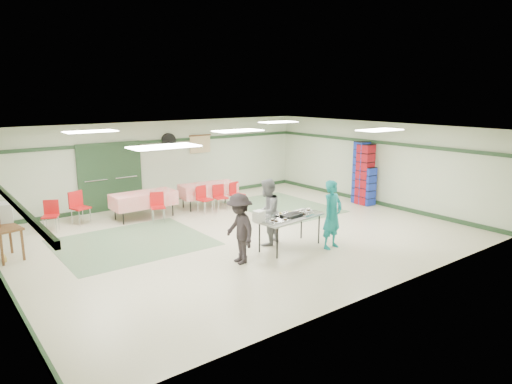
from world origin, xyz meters
TOP-DOWN VIEW (x-y plane):
  - floor at (0.00, 0.00)m, footprint 11.00×11.00m
  - ceiling at (0.00, 0.00)m, footprint 11.00×11.00m
  - wall_back at (0.00, 4.50)m, footprint 11.00×0.00m
  - wall_front at (0.00, -4.50)m, footprint 11.00×0.00m
  - wall_right at (5.50, 0.00)m, footprint 0.00×9.00m
  - trim_back at (0.00, 4.47)m, footprint 11.00×0.06m
  - baseboard_back at (0.00, 4.47)m, footprint 11.00×0.06m
  - baseboard_left at (-5.47, 0.00)m, footprint 0.06×9.00m
  - trim_right at (5.47, 0.00)m, footprint 0.06×9.00m
  - baseboard_right at (5.47, 0.00)m, footprint 0.06×9.00m
  - green_patch_a at (-2.50, 1.00)m, footprint 3.50×3.00m
  - green_patch_b at (2.80, 1.50)m, footprint 2.50×3.50m
  - double_door_left at (-2.20, 4.44)m, footprint 0.90×0.06m
  - double_door_right at (-1.25, 4.44)m, footprint 0.90×0.06m
  - door_frame at (-1.73, 4.42)m, footprint 2.00×0.03m
  - wall_fan at (0.30, 4.44)m, footprint 0.50×0.10m
  - scroll_banner at (1.50, 4.44)m, footprint 0.80×0.02m
  - serving_table at (0.33, -1.64)m, footprint 1.79×0.90m
  - sheet_tray_right at (0.86, -1.65)m, footprint 0.69×0.55m
  - sheet_tray_mid at (0.28, -1.52)m, footprint 0.62×0.50m
  - sheet_tray_left at (-0.19, -1.72)m, footprint 0.66×0.53m
  - baking_pan at (0.32, -1.68)m, footprint 0.51×0.35m
  - foam_box_stack at (-0.52, -1.53)m, footprint 0.25×0.23m
  - volunteer_teal at (1.12, -2.23)m, footprint 0.64×0.46m
  - volunteer_grey at (0.06, -1.10)m, footprint 0.97×0.89m
  - volunteer_dark at (-1.18, -1.71)m, footprint 0.70×1.06m
  - dining_table_a at (0.88, 2.95)m, footprint 1.88×1.00m
  - dining_table_b at (-1.32, 2.95)m, footprint 1.84×0.83m
  - chair_a at (0.94, 2.37)m, footprint 0.42×0.42m
  - chair_b at (0.35, 2.38)m, footprint 0.45×0.45m
  - chair_c at (1.57, 2.37)m, footprint 0.43×0.43m
  - chair_d at (-1.16, 2.37)m, footprint 0.50×0.50m
  - chair_loose_a at (-3.04, 3.43)m, footprint 0.55×0.55m
  - chair_loose_b at (-3.82, 3.22)m, footprint 0.52×0.52m
  - crate_stack_blue_a at (5.15, -0.00)m, footprint 0.40×0.40m
  - crate_stack_red at (5.15, 0.14)m, footprint 0.46×0.46m
  - crate_stack_blue_b at (5.15, 0.32)m, footprint 0.45×0.45m
  - printer_table at (-5.15, 1.59)m, footprint 0.68×0.91m
  - broom at (-5.23, 1.56)m, footprint 0.06×0.24m

SIDE VIEW (x-z plane):
  - floor at x=0.00m, z-range 0.00..0.00m
  - green_patch_a at x=-2.50m, z-range 0.00..0.01m
  - green_patch_b at x=2.80m, z-range 0.00..0.01m
  - baseboard_back at x=0.00m, z-range 0.00..0.12m
  - baseboard_left at x=-5.47m, z-range 0.00..0.12m
  - baseboard_right at x=5.47m, z-range 0.00..0.12m
  - chair_a at x=0.94m, z-range 0.09..0.90m
  - chair_c at x=1.57m, z-range 0.09..0.90m
  - chair_loose_b at x=-3.82m, z-range 0.09..0.92m
  - chair_d at x=-1.16m, z-range 0.09..0.93m
  - chair_b at x=0.35m, z-range 0.09..0.93m
  - dining_table_a at x=0.88m, z-range 0.19..0.95m
  - dining_table_b at x=-1.32m, z-range 0.19..0.95m
  - chair_loose_a at x=-3.04m, z-range 0.11..1.04m
  - crate_stack_blue_a at x=5.15m, z-range 0.00..1.26m
  - printer_table at x=-5.15m, z-range 0.26..1.00m
  - serving_table at x=0.33m, z-range 0.33..1.09m
  - volunteer_dark at x=-1.18m, z-range 0.00..1.53m
  - sheet_tray_right at x=0.86m, z-range 0.76..0.78m
  - sheet_tray_mid at x=0.28m, z-range 0.76..0.78m
  - sheet_tray_left at x=-0.19m, z-range 0.76..0.78m
  - broom at x=-5.23m, z-range 0.03..1.52m
  - baking_pan at x=0.32m, z-range 0.76..0.84m
  - volunteer_grey at x=0.06m, z-range 0.00..1.61m
  - volunteer_teal at x=1.12m, z-range 0.00..1.62m
  - foam_box_stack at x=-0.52m, z-range 0.76..1.02m
  - crate_stack_red at x=5.15m, z-range 0.00..1.99m
  - crate_stack_blue_b at x=5.15m, z-range 0.00..2.06m
  - double_door_left at x=-2.20m, z-range 0.00..2.10m
  - double_door_right at x=-1.25m, z-range 0.00..2.10m
  - door_frame at x=-1.73m, z-range -0.02..2.12m
  - wall_back at x=0.00m, z-range -4.15..6.85m
  - wall_front at x=0.00m, z-range -4.15..6.85m
  - wall_right at x=5.50m, z-range -3.15..5.85m
  - scroll_banner at x=1.50m, z-range 1.55..2.15m
  - trim_back at x=0.00m, z-range 2.00..2.10m
  - trim_right at x=5.47m, z-range 2.00..2.10m
  - wall_fan at x=0.30m, z-range 1.80..2.30m
  - ceiling at x=0.00m, z-range 2.70..2.70m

